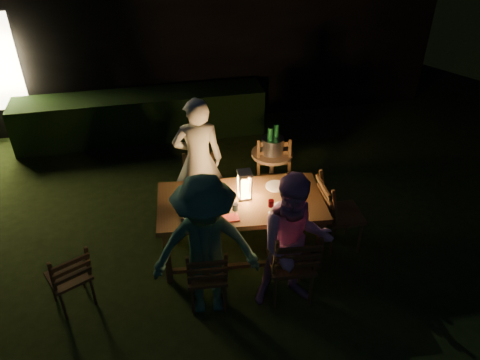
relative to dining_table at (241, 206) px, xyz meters
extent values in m
plane|color=black|center=(-0.56, -0.49, -0.72)|extent=(40.00, 40.00, 0.00)
cube|color=black|center=(-0.56, 5.71, 0.88)|extent=(10.00, 4.00, 3.20)
cube|color=black|center=(-1.06, 3.26, -0.32)|extent=(4.20, 0.70, 0.80)
cube|color=#52391B|center=(0.00, 0.00, 0.05)|extent=(1.99, 1.12, 0.06)
cube|color=#52391B|center=(-0.90, -0.31, -0.37)|extent=(0.07, 0.07, 0.70)
cube|color=#52391B|center=(-0.84, 0.47, -0.37)|extent=(0.07, 0.07, 0.70)
cube|color=#52391B|center=(0.84, -0.47, -0.37)|extent=(0.07, 0.07, 0.70)
cube|color=#52391B|center=(0.90, 0.31, -0.37)|extent=(0.07, 0.07, 0.70)
cube|color=#52391B|center=(-0.51, -0.71, -0.30)|extent=(0.44, 0.43, 0.04)
cube|color=#52391B|center=(-0.53, -0.88, -0.04)|extent=(0.42, 0.17, 0.48)
cube|color=#52391B|center=(0.38, -0.79, -0.23)|extent=(0.51, 0.49, 0.04)
cube|color=#52391B|center=(0.36, -0.99, 0.07)|extent=(0.48, 0.20, 0.55)
cube|color=#52391B|center=(-0.38, 0.79, -0.30)|extent=(0.45, 0.43, 0.04)
cube|color=#52391B|center=(-0.36, 0.96, -0.04)|extent=(0.42, 0.18, 0.48)
cube|color=#52391B|center=(0.61, 0.70, -0.25)|extent=(0.52, 0.50, 0.04)
cube|color=#52391B|center=(0.64, 0.90, 0.05)|extent=(0.48, 0.22, 0.54)
cube|color=#52391B|center=(1.25, -0.11, -0.24)|extent=(0.45, 0.48, 0.04)
cube|color=#52391B|center=(1.04, -0.11, 0.06)|extent=(0.17, 0.47, 0.55)
cube|color=#52391B|center=(-1.95, -0.43, -0.31)|extent=(0.53, 0.52, 0.04)
cube|color=#52391B|center=(-1.87, -0.59, -0.05)|extent=(0.42, 0.30, 0.47)
imported|color=beige|center=(-0.38, 0.86, 0.15)|extent=(0.66, 0.47, 1.73)
imported|color=#D290C1|center=(0.38, -0.86, 0.09)|extent=(0.84, 0.68, 1.62)
imported|color=#34694F|center=(-0.52, -0.78, 0.12)|extent=(1.13, 0.71, 1.67)
cube|color=white|center=(0.05, 0.05, 0.09)|extent=(0.15, 0.15, 0.03)
cube|color=white|center=(0.05, 0.05, 0.41)|extent=(0.16, 0.16, 0.03)
cylinder|color=#FF9E3F|center=(0.05, 0.05, 0.21)|extent=(0.09, 0.09, 0.18)
cylinder|color=white|center=(-0.53, 0.27, 0.09)|extent=(0.25, 0.25, 0.01)
cylinder|color=white|center=(-0.57, -0.17, 0.09)|extent=(0.25, 0.25, 0.01)
cylinder|color=white|center=(0.47, 0.18, 0.09)|extent=(0.25, 0.25, 0.01)
cylinder|color=white|center=(0.43, -0.26, 0.09)|extent=(0.25, 0.25, 0.01)
cylinder|color=#0F471E|center=(-0.25, 0.02, 0.22)|extent=(0.07, 0.07, 0.28)
cube|color=red|center=(-0.18, -0.31, 0.08)|extent=(0.18, 0.14, 0.01)
cube|color=red|center=(0.52, -0.35, 0.08)|extent=(0.18, 0.14, 0.01)
cube|color=black|center=(-0.64, -0.24, 0.08)|extent=(0.14, 0.07, 0.01)
cylinder|color=brown|center=(0.65, 1.02, 0.03)|extent=(0.57, 0.57, 0.04)
cylinder|color=brown|center=(0.65, 1.02, -0.34)|extent=(0.07, 0.07, 0.74)
cylinder|color=#A5A8AD|center=(0.65, 1.02, 0.16)|extent=(0.30, 0.30, 0.22)
cylinder|color=#0F471E|center=(0.60, 0.98, 0.21)|extent=(0.07, 0.07, 0.32)
cylinder|color=#0F471E|center=(0.70, 1.06, 0.21)|extent=(0.07, 0.07, 0.32)
camera|label=1|loc=(-0.90, -4.24, 3.28)|focal=35.00mm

